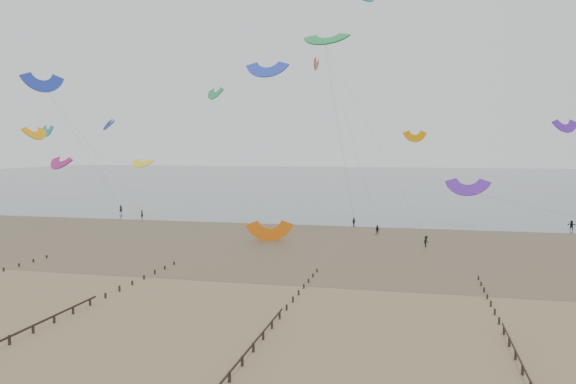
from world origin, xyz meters
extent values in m
plane|color=brown|center=(0.00, 0.00, 0.00)|extent=(500.00, 500.00, 0.00)
plane|color=#475654|center=(0.00, 200.00, 0.03)|extent=(500.00, 500.00, 0.00)
plane|color=#473A28|center=(0.00, 35.00, 0.01)|extent=(500.00, 500.00, 0.00)
ellipsoid|color=slate|center=(-18.00, 22.00, 0.01)|extent=(23.60, 14.36, 0.01)
ellipsoid|color=slate|center=(12.00, 38.00, 0.01)|extent=(33.64, 18.32, 0.01)
ellipsoid|color=slate|center=(-40.00, 40.00, 0.01)|extent=(26.95, 14.22, 0.01)
cube|color=black|center=(-32.00, 4.11, 0.22)|extent=(0.16, 0.16, 0.54)
cube|color=black|center=(-32.00, 6.74, 0.20)|extent=(0.16, 0.16, 0.51)
cube|color=black|center=(-32.00, 9.37, 0.19)|extent=(0.16, 0.16, 0.48)
cube|color=black|center=(-32.00, 12.00, 0.17)|extent=(0.16, 0.16, 0.45)
cube|color=black|center=(-14.00, -16.95, 0.33)|extent=(0.16, 0.16, 0.77)
cube|color=black|center=(-14.00, -14.32, 0.32)|extent=(0.16, 0.16, 0.74)
cube|color=black|center=(-14.00, -11.68, 0.31)|extent=(0.16, 0.16, 0.71)
cube|color=black|center=(-14.00, -9.05, 0.29)|extent=(0.16, 0.16, 0.68)
cube|color=black|center=(-14.00, -6.42, 0.28)|extent=(0.16, 0.16, 0.65)
cube|color=black|center=(-14.00, -3.79, 0.26)|extent=(0.16, 0.16, 0.62)
cube|color=black|center=(-14.00, -1.16, 0.25)|extent=(0.16, 0.16, 0.59)
cube|color=black|center=(-14.00, 1.47, 0.23)|extent=(0.16, 0.16, 0.57)
cube|color=black|center=(-14.00, 4.11, 0.22)|extent=(0.16, 0.16, 0.54)
cube|color=black|center=(-14.00, 6.74, 0.20)|extent=(0.16, 0.16, 0.51)
cube|color=black|center=(-14.00, 9.37, 0.19)|extent=(0.16, 0.16, 0.48)
cube|color=black|center=(-14.00, 12.00, 0.17)|extent=(0.16, 0.16, 0.45)
cube|color=black|center=(4.00, -19.58, 0.35)|extent=(0.16, 0.16, 0.80)
cube|color=black|center=(4.00, -16.95, 0.33)|extent=(0.16, 0.16, 0.77)
cube|color=black|center=(4.00, -14.32, 0.32)|extent=(0.16, 0.16, 0.74)
cube|color=black|center=(4.00, -11.68, 0.31)|extent=(0.16, 0.16, 0.71)
cube|color=black|center=(4.00, -9.05, 0.29)|extent=(0.16, 0.16, 0.68)
cube|color=black|center=(4.00, -6.42, 0.28)|extent=(0.16, 0.16, 0.65)
cube|color=black|center=(4.00, -3.79, 0.26)|extent=(0.16, 0.16, 0.62)
cube|color=black|center=(4.00, -1.16, 0.25)|extent=(0.16, 0.16, 0.59)
cube|color=black|center=(4.00, 1.47, 0.23)|extent=(0.16, 0.16, 0.57)
cube|color=black|center=(4.00, 4.11, 0.22)|extent=(0.16, 0.16, 0.54)
cube|color=black|center=(4.00, 6.74, 0.20)|extent=(0.16, 0.16, 0.51)
cube|color=black|center=(4.00, 9.37, 0.19)|extent=(0.16, 0.16, 0.48)
cube|color=black|center=(4.00, 12.00, 0.17)|extent=(0.16, 0.16, 0.45)
cube|color=black|center=(22.00, -14.32, 0.32)|extent=(0.16, 0.16, 0.74)
cube|color=black|center=(22.00, -11.68, 0.31)|extent=(0.16, 0.16, 0.71)
cube|color=black|center=(22.00, -9.05, 0.29)|extent=(0.16, 0.16, 0.68)
cube|color=black|center=(22.00, -6.42, 0.28)|extent=(0.16, 0.16, 0.65)
cube|color=black|center=(22.00, -3.79, 0.26)|extent=(0.16, 0.16, 0.62)
cube|color=black|center=(22.00, -1.16, 0.25)|extent=(0.16, 0.16, 0.59)
cube|color=black|center=(22.00, 1.47, 0.23)|extent=(0.16, 0.16, 0.57)
cube|color=black|center=(22.00, 4.11, 0.22)|extent=(0.16, 0.16, 0.54)
cube|color=black|center=(22.00, 6.74, 0.20)|extent=(0.16, 0.16, 0.51)
cube|color=black|center=(22.00, 9.37, 0.19)|extent=(0.16, 0.16, 0.48)
cube|color=black|center=(22.00, 12.00, 0.17)|extent=(0.16, 0.16, 0.45)
imported|color=black|center=(-39.16, 52.11, 0.87)|extent=(0.75, 0.65, 1.73)
imported|color=black|center=(-48.05, 59.45, 0.93)|extent=(0.80, 0.79, 1.86)
imported|color=black|center=(41.91, 54.49, 0.86)|extent=(1.66, 1.13, 1.72)
imported|color=black|center=(9.03, 41.58, 0.81)|extent=(0.84, 0.68, 1.62)
imported|color=black|center=(4.14, 50.35, 0.83)|extent=(0.83, 1.04, 1.65)
imported|color=black|center=(16.71, 31.63, 0.83)|extent=(1.10, 1.24, 1.66)
camera|label=1|loc=(15.09, -51.74, 14.64)|focal=35.00mm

